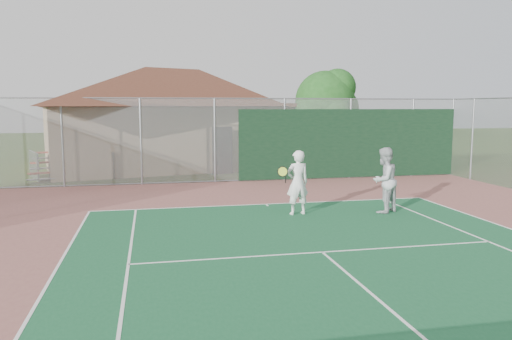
{
  "coord_description": "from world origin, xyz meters",
  "views": [
    {
      "loc": [
        -3.6,
        -3.64,
        3.19
      ],
      "look_at": [
        -0.54,
        10.85,
        1.28
      ],
      "focal_mm": 35.0,
      "sensor_mm": 36.0,
      "label": 1
    }
  ],
  "objects_px": {
    "player_white_front": "(297,183)",
    "player_grey_back": "(384,181)",
    "tree": "(327,103)",
    "clubhouse": "(172,108)",
    "bleachers": "(71,164)"
  },
  "relations": [
    {
      "from": "bleachers",
      "to": "tree",
      "type": "bearing_deg",
      "value": -14.16
    },
    {
      "from": "player_grey_back",
      "to": "tree",
      "type": "bearing_deg",
      "value": -132.16
    },
    {
      "from": "clubhouse",
      "to": "player_grey_back",
      "type": "xyz_separation_m",
      "value": [
        5.6,
        -13.88,
        -2.09
      ]
    },
    {
      "from": "tree",
      "to": "player_white_front",
      "type": "distance_m",
      "value": 12.08
    },
    {
      "from": "tree",
      "to": "player_grey_back",
      "type": "xyz_separation_m",
      "value": [
        -2.19,
        -11.11,
        -2.37
      ]
    },
    {
      "from": "clubhouse",
      "to": "bleachers",
      "type": "height_order",
      "value": "clubhouse"
    },
    {
      "from": "tree",
      "to": "clubhouse",
      "type": "bearing_deg",
      "value": 160.47
    },
    {
      "from": "clubhouse",
      "to": "player_grey_back",
      "type": "distance_m",
      "value": 15.11
    },
    {
      "from": "clubhouse",
      "to": "bleachers",
      "type": "distance_m",
      "value": 6.8
    },
    {
      "from": "clubhouse",
      "to": "tree",
      "type": "xyz_separation_m",
      "value": [
        7.79,
        -2.76,
        0.28
      ]
    },
    {
      "from": "clubhouse",
      "to": "bleachers",
      "type": "relative_size",
      "value": 4.06
    },
    {
      "from": "bleachers",
      "to": "player_grey_back",
      "type": "bearing_deg",
      "value": -64.18
    },
    {
      "from": "clubhouse",
      "to": "tree",
      "type": "relative_size",
      "value": 3.07
    },
    {
      "from": "player_white_front",
      "to": "player_grey_back",
      "type": "bearing_deg",
      "value": 166.88
    },
    {
      "from": "player_grey_back",
      "to": "player_white_front",
      "type": "bearing_deg",
      "value": -37.22
    }
  ]
}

